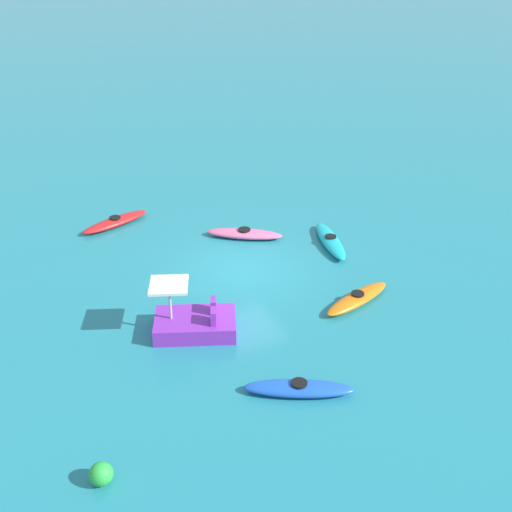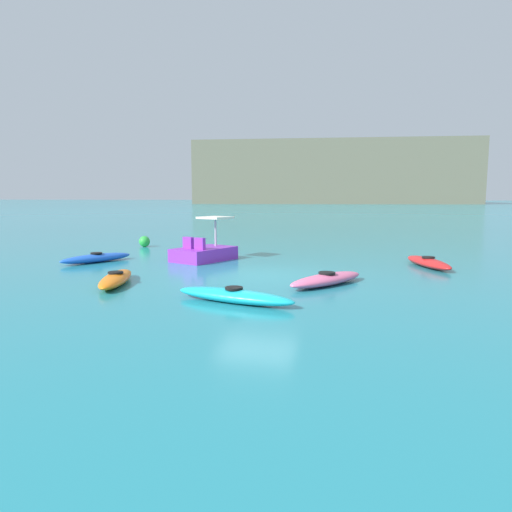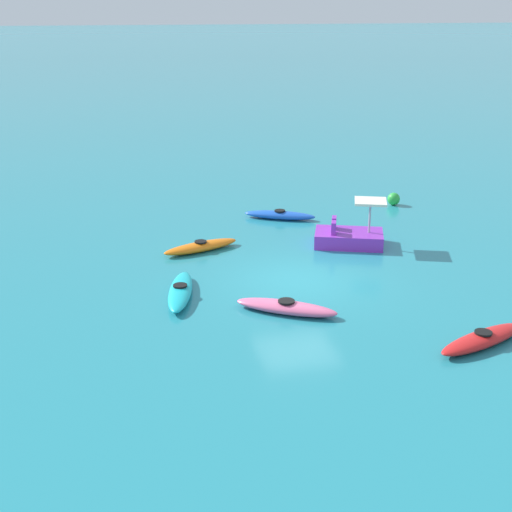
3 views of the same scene
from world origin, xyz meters
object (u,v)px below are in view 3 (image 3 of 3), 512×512
object	(u,v)px
pedal_boat_purple	(349,236)
kayak_cyan	(180,291)
kayak_pink	(286,307)
buoy_green	(394,199)
kayak_red	(483,339)
kayak_orange	(201,247)
kayak_blue	(280,215)

from	to	relation	value
pedal_boat_purple	kayak_cyan	bearing A→B (deg)	-63.65
kayak_pink	pedal_boat_purple	xyz separation A→B (m)	(-5.14, 3.86, 0.17)
buoy_green	kayak_cyan	bearing A→B (deg)	-52.86
kayak_red	kayak_cyan	bearing A→B (deg)	-125.80
kayak_orange	pedal_boat_purple	size ratio (longest dim) A/B	1.04
kayak_cyan	pedal_boat_purple	bearing A→B (deg)	116.35
kayak_cyan	pedal_boat_purple	distance (m)	7.33
kayak_blue	kayak_orange	xyz separation A→B (m)	(3.12, -3.77, 0.00)
kayak_pink	kayak_red	bearing A→B (deg)	53.66
kayak_blue	pedal_boat_purple	world-z (taller)	pedal_boat_purple
pedal_boat_purple	kayak_orange	bearing A→B (deg)	-97.00
kayak_blue	kayak_orange	bearing A→B (deg)	-50.33
kayak_pink	kayak_cyan	bearing A→B (deg)	-124.92
kayak_blue	pedal_boat_purple	bearing A→B (deg)	21.88
kayak_red	kayak_orange	world-z (taller)	same
kayak_red	buoy_green	size ratio (longest dim) A/B	5.66
kayak_red	pedal_boat_purple	xyz separation A→B (m)	(-8.27, -0.39, 0.17)
kayak_blue	pedal_boat_purple	size ratio (longest dim) A/B	1.03
kayak_blue	buoy_green	world-z (taller)	buoy_green
kayak_orange	pedal_boat_purple	world-z (taller)	pedal_boat_purple
kayak_pink	kayak_blue	xyz separation A→B (m)	(-8.91, 2.35, -0.00)
kayak_pink	kayak_cyan	distance (m)	3.30
kayak_pink	kayak_orange	xyz separation A→B (m)	(-5.79, -1.42, -0.00)
kayak_blue	kayak_orange	world-z (taller)	same
kayak_pink	kayak_blue	size ratio (longest dim) A/B	1.00
kayak_pink	kayak_blue	world-z (taller)	same
buoy_green	kayak_red	bearing A→B (deg)	-14.89
pedal_boat_purple	buoy_green	bearing A→B (deg)	140.39
kayak_pink	kayak_red	size ratio (longest dim) A/B	0.94
kayak_pink	kayak_blue	bearing A→B (deg)	165.23
kayak_cyan	kayak_orange	distance (m)	4.11
kayak_pink	kayak_cyan	size ratio (longest dim) A/B	0.90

